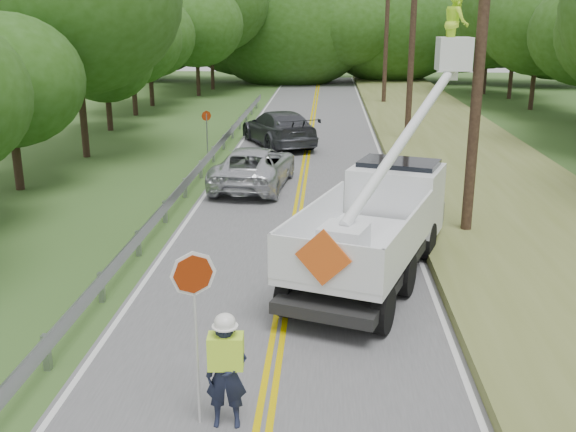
{
  "coord_description": "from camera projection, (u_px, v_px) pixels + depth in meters",
  "views": [
    {
      "loc": [
        0.92,
        -9.4,
        6.18
      ],
      "look_at": [
        0.0,
        6.0,
        1.5
      ],
      "focal_mm": 40.92,
      "sensor_mm": 36.0,
      "label": 1
    }
  ],
  "objects": [
    {
      "name": "tall_grass_verge",
      "position": [
        497.0,
        191.0,
        23.75
      ],
      "size": [
        7.0,
        96.0,
        0.3
      ],
      "primitive_type": "cube",
      "color": "#5F672E",
      "rests_on": "ground"
    },
    {
      "name": "guardrail",
      "position": [
        197.0,
        170.0,
        25.13
      ],
      "size": [
        0.18,
        48.0,
        0.77
      ],
      "color": "gray",
      "rests_on": "ground"
    },
    {
      "name": "flagger",
      "position": [
        225.0,
        366.0,
        10.07
      ],
      "size": [
        1.11,
        0.46,
        2.89
      ],
      "color": "#191E33",
      "rests_on": "road"
    },
    {
      "name": "utility_poles",
      "position": [
        434.0,
        42.0,
        25.26
      ],
      "size": [
        1.6,
        43.3,
        10.0
      ],
      "color": "black",
      "rests_on": "ground"
    },
    {
      "name": "treeline_horizon",
      "position": [
        326.0,
        25.0,
        63.05
      ],
      "size": [
        55.18,
        14.31,
        12.47
      ],
      "color": "#244A10",
      "rests_on": "ground"
    },
    {
      "name": "stop_sign_permanent",
      "position": [
        207.0,
        128.0,
        29.38
      ],
      "size": [
        0.39,
        0.3,
        2.2
      ],
      "color": "gray",
      "rests_on": "ground"
    },
    {
      "name": "road",
      "position": [
        301.0,
        192.0,
        24.19
      ],
      "size": [
        7.2,
        96.0,
        0.03
      ],
      "color": "#555457",
      "rests_on": "ground"
    },
    {
      "name": "suv_silver",
      "position": [
        254.0,
        167.0,
        24.73
      ],
      "size": [
        3.04,
        5.69,
        1.52
      ],
      "primitive_type": "imported",
      "rotation": [
        0.0,
        0.0,
        3.05
      ],
      "color": "silver",
      "rests_on": "road"
    },
    {
      "name": "ground",
      "position": [
        266.0,
        408.0,
        10.82
      ],
      "size": [
        140.0,
        140.0,
        0.0
      ],
      "primitive_type": "plane",
      "color": "#375521",
      "rests_on": "ground"
    },
    {
      "name": "treeline_left",
      "position": [
        144.0,
        18.0,
        39.26
      ],
      "size": [
        10.96,
        55.34,
        12.07
      ],
      "color": "#332319",
      "rests_on": "ground"
    },
    {
      "name": "bucket_truck",
      "position": [
        387.0,
        207.0,
        16.66
      ],
      "size": [
        4.96,
        7.52,
        6.86
      ],
      "color": "black",
      "rests_on": "road"
    },
    {
      "name": "suv_darkgrey",
      "position": [
        279.0,
        128.0,
        32.74
      ],
      "size": [
        4.63,
        6.43,
        1.73
      ],
      "primitive_type": "imported",
      "rotation": [
        0.0,
        0.0,
        3.56
      ],
      "color": "#3D3F45",
      "rests_on": "road"
    }
  ]
}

